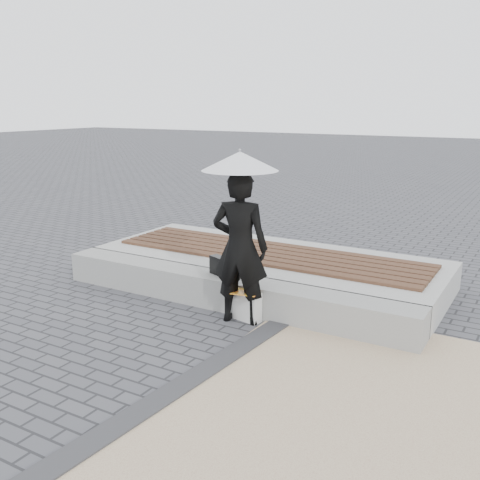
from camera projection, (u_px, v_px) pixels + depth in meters
The scene contains 10 objects.
ground at pixel (145, 353), 5.76m from camera, with size 80.00×80.00×0.00m, color #47474B.
edging_band at pixel (174, 391), 4.97m from camera, with size 0.25×5.20×0.04m, color #333335.
seating_ledge at pixel (225, 291), 7.05m from camera, with size 5.00×0.45×0.40m, color gray.
timber_platform at pixel (269, 268), 8.06m from camera, with size 5.00×2.00×0.40m, color #A8A7A3.
timber_decking at pixel (269, 253), 8.00m from camera, with size 4.60×1.20×0.04m, color brown, non-canonical shape.
woman at pixel (240, 248), 6.39m from camera, with size 0.66×0.43×1.82m, color black.
parasol at pixel (240, 161), 6.15m from camera, with size 0.87×0.87×1.11m.
handbag at pixel (221, 266), 7.02m from camera, with size 0.34×0.12×0.24m, color black.
canvas_tote at pixel (247, 306), 6.59m from camera, with size 0.35×0.15×0.36m, color silver.
magazine at pixel (245, 292), 6.51m from camera, with size 0.31×0.22×0.01m, color #F63F29.
Camera 1 is at (3.53, -4.08, 2.54)m, focal length 41.31 mm.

